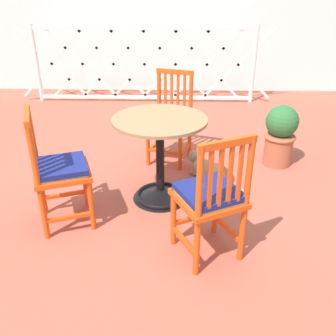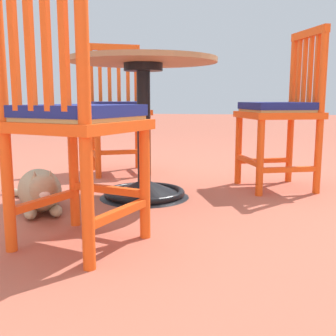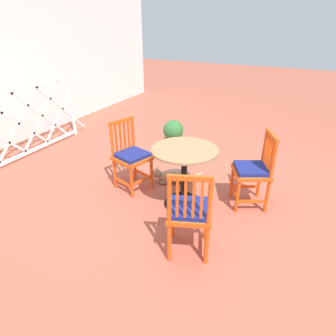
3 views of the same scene
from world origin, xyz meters
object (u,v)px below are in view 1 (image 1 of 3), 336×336
terracotta_planter (280,134)px  cafe_table (160,169)px  orange_chair_near_fence (210,198)px  orange_chair_by_planter (170,119)px  orange_chair_facing_out (59,171)px  tabby_cat (206,170)px

terracotta_planter → cafe_table: bearing=-149.1°
cafe_table → orange_chair_near_fence: (0.36, -0.72, 0.16)m
orange_chair_near_fence → orange_chair_by_planter: bearing=101.1°
orange_chair_facing_out → terracotta_planter: (1.90, 1.07, -0.12)m
cafe_table → terracotta_planter: cafe_table is taller
orange_chair_by_planter → orange_chair_facing_out: bearing=-124.9°
tabby_cat → orange_chair_facing_out: bearing=-147.8°
orange_chair_facing_out → cafe_table: bearing=26.9°
cafe_table → terracotta_planter: bearing=30.9°
orange_chair_facing_out → tabby_cat: orange_chair_facing_out is taller
cafe_table → orange_chair_facing_out: (-0.73, -0.37, 0.16)m
terracotta_planter → tabby_cat: bearing=-155.3°
orange_chair_by_planter → tabby_cat: size_ratio=1.63×
cafe_table → tabby_cat: size_ratio=1.36×
orange_chair_facing_out → terracotta_planter: bearing=29.4°
orange_chair_by_planter → cafe_table: bearing=-94.8°
cafe_table → tabby_cat: 0.58m
terracotta_planter → orange_chair_facing_out: bearing=-150.6°
orange_chair_facing_out → orange_chair_near_fence: bearing=-17.8°
tabby_cat → terracotta_planter: 0.86m
orange_chair_near_fence → terracotta_planter: bearing=60.2°
orange_chair_by_planter → orange_chair_facing_out: (-0.79, -1.14, 0.00)m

